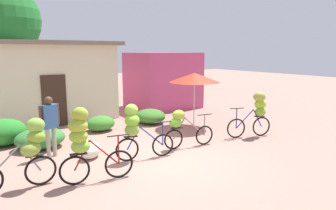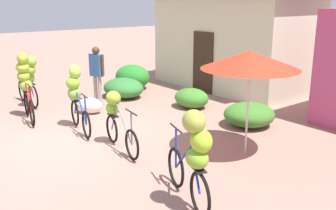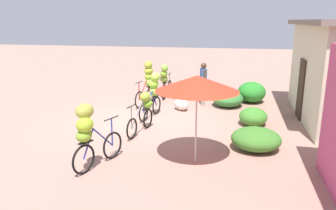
{
  "view_description": "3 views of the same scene",
  "coord_description": "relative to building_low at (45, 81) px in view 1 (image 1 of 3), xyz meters",
  "views": [
    {
      "loc": [
        -4.19,
        -6.46,
        2.87
      ],
      "look_at": [
        0.85,
        0.99,
        1.25
      ],
      "focal_mm": 31.92,
      "sensor_mm": 36.0,
      "label": 1
    },
    {
      "loc": [
        7.56,
        -3.41,
        2.99
      ],
      "look_at": [
        1.22,
        1.63,
        0.76
      ],
      "focal_mm": 40.79,
      "sensor_mm": 36.0,
      "label": 2
    },
    {
      "loc": [
        10.04,
        3.15,
        3.26
      ],
      "look_at": [
        0.57,
        1.1,
        0.74
      ],
      "focal_mm": 34.91,
      "sensor_mm": 36.0,
      "label": 3
    }
  ],
  "objects": [
    {
      "name": "ground_plane",
      "position": [
        1.5,
        -6.67,
        -1.66
      ],
      "size": [
        60.0,
        60.0,
        0.0
      ],
      "primitive_type": "plane",
      "color": "#9F7365"
    },
    {
      "name": "building_low",
      "position": [
        0.0,
        0.0,
        0.0
      ],
      "size": [
        5.84,
        3.29,
        3.28
      ],
      "color": "beige",
      "rests_on": "ground"
    },
    {
      "name": "shop_pink",
      "position": [
        5.67,
        -0.26,
        -0.26
      ],
      "size": [
        3.2,
        2.8,
        2.8
      ],
      "primitive_type": "cube",
      "color": "#B94573",
      "rests_on": "ground"
    },
    {
      "name": "tree_behind_building",
      "position": [
        -1.19,
        2.45,
        2.59
      ],
      "size": [
        3.45,
        3.45,
        5.99
      ],
      "color": "brown",
      "rests_on": "ground"
    },
    {
      "name": "hedge_bush_front_left",
      "position": [
        -1.92,
        -2.94,
        -1.24
      ],
      "size": [
        1.34,
        1.12,
        0.83
      ],
      "primitive_type": "ellipsoid",
      "color": "#277E27",
      "rests_on": "ground"
    },
    {
      "name": "hedge_bush_front_right",
      "position": [
        -1.04,
        -3.86,
        -1.35
      ],
      "size": [
        1.44,
        1.19,
        0.61
      ],
      "primitive_type": "ellipsoid",
      "color": "#347535",
      "rests_on": "ground"
    },
    {
      "name": "hedge_bush_mid",
      "position": [
        1.19,
        -2.98,
        -1.38
      ],
      "size": [
        1.07,
        0.89,
        0.56
      ],
      "primitive_type": "ellipsoid",
      "color": "#3D7E2A",
      "rests_on": "ground"
    },
    {
      "name": "hedge_bush_by_door",
      "position": [
        3.31,
        -2.98,
        -1.37
      ],
      "size": [
        1.21,
        1.28,
        0.57
      ],
      "primitive_type": "ellipsoid",
      "color": "#3B7629",
      "rests_on": "ground"
    },
    {
      "name": "market_umbrella",
      "position": [
        4.42,
        -4.4,
        0.24
      ],
      "size": [
        1.89,
        1.89,
        2.07
      ],
      "color": "beige",
      "rests_on": "ground"
    },
    {
      "name": "bicycle_leftmost",
      "position": [
        -1.78,
        -6.54,
        -0.8
      ],
      "size": [
        1.69,
        0.45,
        1.5
      ],
      "color": "black",
      "rests_on": "ground"
    },
    {
      "name": "bicycle_near_pile",
      "position": [
        -0.73,
        -7.0,
        -0.68
      ],
      "size": [
        1.62,
        0.46,
        1.72
      ],
      "color": "black",
      "rests_on": "ground"
    },
    {
      "name": "bicycle_center_loaded",
      "position": [
        0.87,
        -6.35,
        -0.79
      ],
      "size": [
        1.63,
        0.48,
        1.53
      ],
      "color": "black",
      "rests_on": "ground"
    },
    {
      "name": "bicycle_by_shop",
      "position": [
        2.48,
        -6.23,
        -0.97
      ],
      "size": [
        1.66,
        0.46,
        1.18
      ],
      "color": "black",
      "rests_on": "ground"
    },
    {
      "name": "bicycle_rightmost",
      "position": [
        5.32,
        -6.64,
        -0.75
      ],
      "size": [
        1.55,
        0.67,
        1.54
      ],
      "color": "black",
      "rests_on": "ground"
    },
    {
      "name": "produce_sack",
      "position": [
        -0.08,
        -5.54,
        -1.44
      ],
      "size": [
        0.82,
        0.78,
        0.44
      ],
      "primitive_type": "ellipsoid",
      "rotation": [
        0.0,
        0.0,
        0.68
      ],
      "color": "silver",
      "rests_on": "ground"
    },
    {
      "name": "person_vendor",
      "position": [
        -0.94,
        -4.83,
        -0.63
      ],
      "size": [
        0.56,
        0.31,
        1.69
      ],
      "color": "gray",
      "rests_on": "ground"
    }
  ]
}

